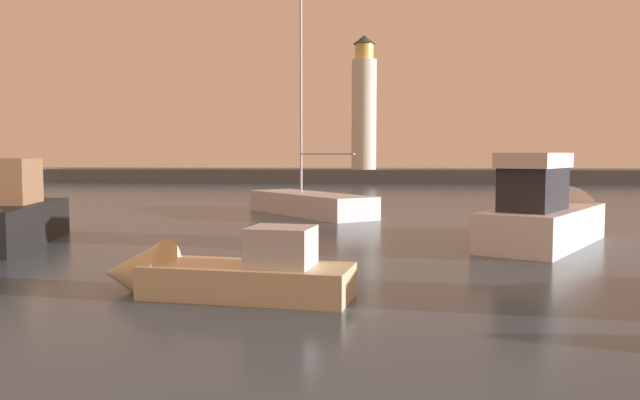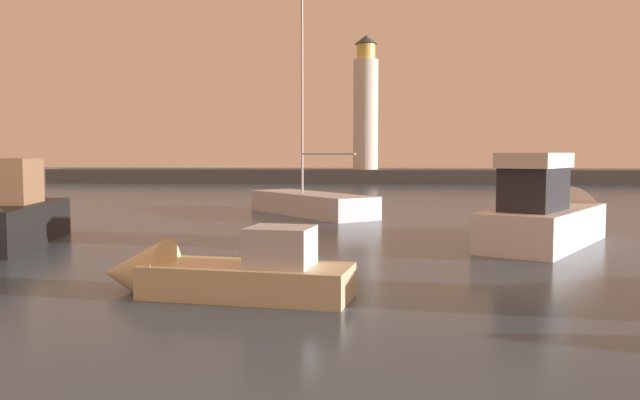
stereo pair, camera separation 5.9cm
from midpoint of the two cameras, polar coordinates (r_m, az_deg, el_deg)
ground_plane at (r=35.81m, az=4.71°, el=-0.95°), size 220.00×220.00×0.00m
breakwater at (r=69.72m, az=4.71°, el=2.10°), size 70.25×5.41×1.45m
lighthouse at (r=69.86m, az=4.06°, el=8.21°), size 2.63×2.63×14.18m
motorboat_0 at (r=14.69m, az=-9.71°, el=-6.42°), size 5.94×2.54×2.01m
motorboat_2 at (r=24.41m, az=19.84°, el=-1.24°), size 6.52×8.68×3.67m
sailboat_moored at (r=33.37m, az=-0.75°, el=-0.27°), size 7.20×8.26×12.30m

